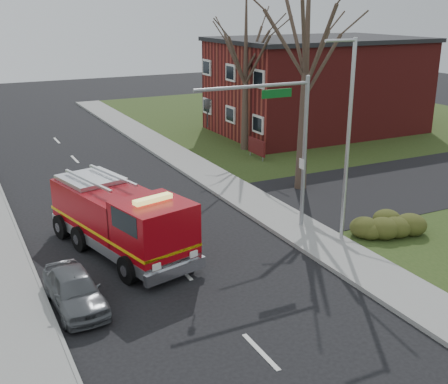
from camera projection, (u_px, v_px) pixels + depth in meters
name	position (u px, v px, depth m)	size (l,w,h in m)	color
ground	(181.00, 269.00, 21.36)	(120.00, 120.00, 0.00)	black
sidewalk_right	(315.00, 239.00, 23.98)	(2.40, 80.00, 0.15)	gray
sidewalk_left	(9.00, 305.00, 18.68)	(2.40, 80.00, 0.15)	gray
brick_building	(317.00, 85.00, 43.56)	(15.40, 10.40, 7.25)	maroon
health_center_sign	(257.00, 147.00, 36.15)	(0.12, 2.00, 1.40)	#501213
hedge_corner	(383.00, 225.00, 24.17)	(2.80, 2.00, 0.90)	#353D16
bare_tree_near	(306.00, 50.00, 28.15)	(6.00, 6.00, 12.00)	#3B2B23
bare_tree_far	(246.00, 55.00, 36.71)	(5.25, 5.25, 10.50)	#3B2B23
traffic_signal_mast	(280.00, 128.00, 23.36)	(5.29, 0.18, 6.80)	gray
streetlight_pole	(347.00, 136.00, 22.54)	(1.48, 0.16, 8.40)	#B7BABF
fire_engine	(122.00, 221.00, 22.42)	(4.27, 7.82, 2.99)	maroon
parked_car_maroon	(75.00, 290.00, 18.51)	(1.52, 3.78, 1.29)	#53565A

